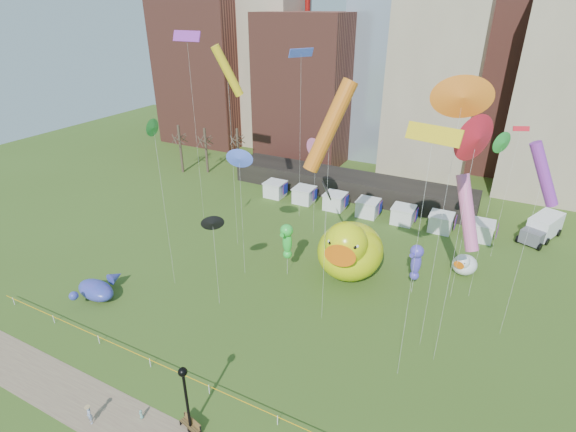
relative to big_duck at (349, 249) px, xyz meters
The scene contains 32 objects.
ground 20.84m from the big_duck, 100.82° to the right, with size 160.00×160.00×0.00m, color #3B561A.
skyline 44.69m from the big_duck, 92.25° to the left, with size 101.00×23.00×68.00m.
pavilion 23.26m from the big_duck, 109.81° to the left, with size 38.00×6.00×3.20m, color black.
vendor_tents 16.24m from the big_duck, 100.18° to the left, with size 33.24×2.80×2.40m.
bare_trees 39.65m from the big_duck, 149.11° to the left, with size 8.44×6.44×8.50m.
caution_tape 20.73m from the big_duck, 100.82° to the right, with size 50.00×0.06×0.90m.
big_duck is the anchor object (origin of this frame).
small_duck 13.10m from the big_duck, 29.31° to the left, with size 3.33×3.87×2.74m.
seahorse_green 6.82m from the big_duck, 155.34° to the right, with size 1.40×1.76×6.28m.
seahorse_purple 7.04m from the big_duck, ahead, with size 1.70×1.94×5.67m.
whale_inflatable 26.52m from the big_duck, 144.54° to the right, with size 4.83×5.96×2.04m.
park_bench 23.69m from the big_duck, 97.58° to the right, with size 1.88×0.97×0.92m.
lamppost 23.59m from the big_duck, 97.54° to the right, with size 0.63×0.63×6.02m.
box_truck 27.43m from the big_duck, 45.95° to the left, with size 5.02×7.42×2.97m.
woman 28.11m from the big_duck, 110.64° to the right, with size 0.55×0.36×1.50m, color silver.
toddler 25.39m from the big_duck, 105.90° to the right, with size 0.27×0.19×0.77m, color silver.
kite_0 20.95m from the big_duck, 38.04° to the right, with size 1.64×2.92×20.74m.
kite_1 13.36m from the big_duck, 135.13° to the left, with size 2.25×1.71×12.73m.
kite_2 15.41m from the big_duck, 132.89° to the right, with size 1.22×1.07×9.76m.
kite_3 23.22m from the big_duck, 148.45° to the right, with size 0.61×1.55×17.82m.
kite_4 22.82m from the big_duck, behind, with size 3.02×2.75×23.51m.
kite_5 24.25m from the big_duck, 135.67° to the left, with size 2.08×3.17×22.40m.
kite_6 17.12m from the big_duck, 87.83° to the right, with size 3.84×3.90×22.24m.
kite_7 19.92m from the big_duck, ahead, with size 3.01×0.99×18.05m.
kite_8 21.62m from the big_duck, 40.63° to the left, with size 1.64×0.94×15.74m.
kite_9 12.48m from the big_duck, ahead, with size 3.84×3.72×13.17m.
kite_10 6.93m from the big_duck, 148.27° to the left, with size 2.27×3.01×9.17m.
kite_11 17.97m from the big_duck, 10.55° to the left, with size 1.05×1.76×17.21m.
kite_12 21.74m from the big_duck, 53.28° to the right, with size 3.52×1.31×20.45m.
kite_13 15.17m from the big_duck, 155.48° to the right, with size 1.92×0.59×14.39m.
kite_14 21.58m from the big_duck, 37.15° to the right, with size 2.78×1.50×22.94m.
kite_15 31.06m from the big_duck, 168.94° to the left, with size 3.97×0.66×24.36m.
Camera 1 is at (16.42, -18.56, 27.08)m, focal length 27.00 mm.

